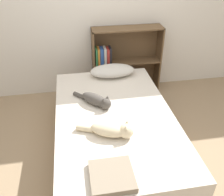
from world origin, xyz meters
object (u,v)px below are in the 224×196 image
object	(u,v)px
pillow	(112,71)
bed	(114,133)
bookshelf	(123,59)
cat_dark	(97,100)
cat_light	(112,130)

from	to	relation	value
pillow	bed	bearing A→B (deg)	-98.29
bed	bookshelf	bearing A→B (deg)	74.50
pillow	cat_dark	distance (m)	0.69
cat_light	cat_dark	distance (m)	0.52
bookshelf	bed	bearing A→B (deg)	-105.50
pillow	cat_light	bearing A→B (deg)	-99.78
cat_dark	bookshelf	world-z (taller)	bookshelf
cat_dark	bookshelf	size ratio (longest dim) A/B	0.41
bed	cat_light	bearing A→B (deg)	-103.65
pillow	cat_dark	world-z (taller)	pillow
pillow	bookshelf	distance (m)	0.52
bed	cat_light	size ratio (longest dim) A/B	3.90
cat_light	cat_dark	size ratio (longest dim) A/B	1.28
pillow	cat_light	xyz separation A→B (m)	(-0.20, -1.14, -0.01)
bed	pillow	bearing A→B (deg)	81.71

